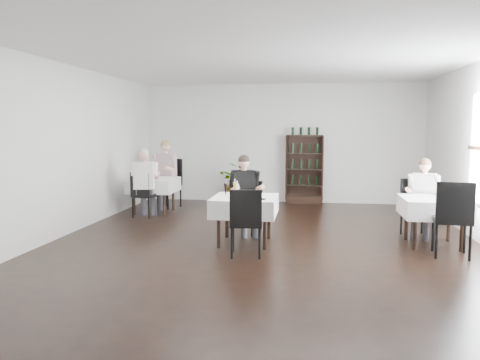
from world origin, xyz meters
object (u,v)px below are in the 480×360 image
object	(u,v)px
wine_shelf	(304,170)
potted_tree	(239,183)
main_table	(245,206)
diner_main	(245,189)

from	to	relation	value
wine_shelf	potted_tree	size ratio (longest dim) A/B	1.70
main_table	potted_tree	bearing A→B (deg)	99.92
wine_shelf	diner_main	size ratio (longest dim) A/B	1.24
wine_shelf	diner_main	bearing A→B (deg)	-104.98
wine_shelf	potted_tree	xyz separation A→B (m)	(-1.63, -0.11, -0.33)
wine_shelf	main_table	size ratio (longest dim) A/B	1.70
wine_shelf	potted_tree	distance (m)	1.67
main_table	diner_main	world-z (taller)	diner_main
main_table	potted_tree	xyz separation A→B (m)	(-0.73, 4.20, -0.11)
wine_shelf	main_table	bearing A→B (deg)	-101.78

